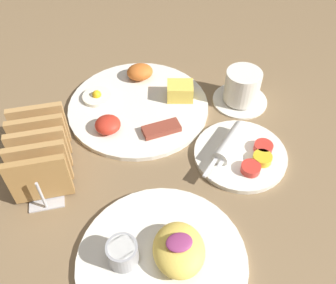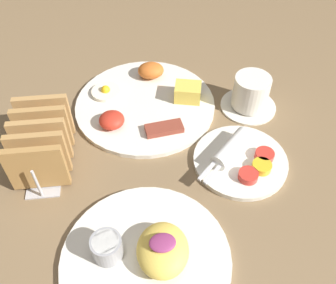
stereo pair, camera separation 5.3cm
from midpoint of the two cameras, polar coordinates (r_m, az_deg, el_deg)
ground_plane at (r=0.69m, az=-2.04°, el=-6.35°), size 3.00×3.00×0.00m
plate_breakfast at (r=0.82m, az=-1.54°, el=6.10°), size 0.30×0.30×0.05m
plate_condiments at (r=0.73m, az=13.02°, el=-2.59°), size 0.18×0.18×0.04m
plate_foreground at (r=0.60m, az=-0.45°, el=-17.00°), size 0.27×0.27×0.06m
toast_rack at (r=0.71m, az=-16.71°, el=-0.16°), size 0.10×0.18×0.10m
coffee_cup at (r=0.82m, az=14.28°, el=7.02°), size 0.12×0.12×0.08m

